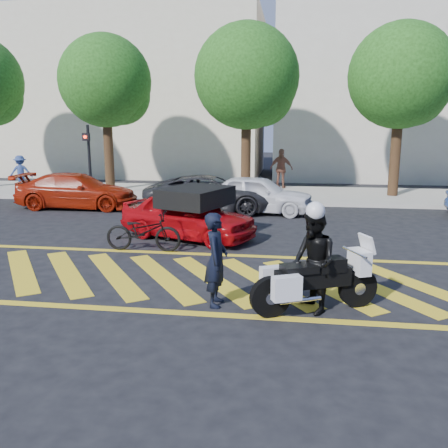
# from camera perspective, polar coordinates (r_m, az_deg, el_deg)

# --- Properties ---
(ground) EXTENTS (90.00, 90.00, 0.00)m
(ground) POSITION_cam_1_polar(r_m,az_deg,el_deg) (10.30, -4.13, -6.50)
(ground) COLOR black
(ground) RESTS_ON ground
(sidewalk) EXTENTS (60.00, 5.00, 0.15)m
(sidewalk) POSITION_cam_1_polar(r_m,az_deg,el_deg) (21.87, 2.60, 3.64)
(sidewalk) COLOR #9E998E
(sidewalk) RESTS_ON ground
(crosswalk) EXTENTS (12.33, 4.00, 0.01)m
(crosswalk) POSITION_cam_1_polar(r_m,az_deg,el_deg) (10.30, -4.34, -6.46)
(crosswalk) COLOR gold
(crosswalk) RESTS_ON ground
(building_left) EXTENTS (16.00, 8.00, 10.00)m
(building_left) POSITION_cam_1_polar(r_m,az_deg,el_deg) (32.21, -10.42, 14.94)
(building_left) COLOR beige
(building_left) RESTS_ON ground
(building_right) EXTENTS (16.00, 8.00, 11.00)m
(building_right) POSITION_cam_1_polar(r_m,az_deg,el_deg) (31.37, 21.71, 15.31)
(building_right) COLOR beige
(building_right) RESTS_ON ground
(tree_left) EXTENTS (4.20, 4.20, 7.26)m
(tree_left) POSITION_cam_1_polar(r_m,az_deg,el_deg) (23.27, -13.72, 15.98)
(tree_left) COLOR black
(tree_left) RESTS_ON ground
(tree_center) EXTENTS (4.60, 4.60, 7.56)m
(tree_center) POSITION_cam_1_polar(r_m,az_deg,el_deg) (21.76, 3.10, 16.85)
(tree_center) COLOR black
(tree_center) RESTS_ON ground
(tree_right) EXTENTS (4.40, 4.40, 7.41)m
(tree_right) POSITION_cam_1_polar(r_m,az_deg,el_deg) (22.13, 20.81, 15.91)
(tree_right) COLOR black
(tree_right) RESTS_ON ground
(signal_pole) EXTENTS (0.28, 0.43, 3.20)m
(signal_pole) POSITION_cam_1_polar(r_m,az_deg,el_deg) (21.15, -15.98, 7.94)
(signal_pole) COLOR black
(signal_pole) RESTS_ON ground
(officer_bike) EXTENTS (0.42, 0.63, 1.72)m
(officer_bike) POSITION_cam_1_polar(r_m,az_deg,el_deg) (8.56, -0.95, -4.30)
(officer_bike) COLOR black
(officer_bike) RESTS_ON ground
(bicycle) EXTENTS (1.99, 0.72, 1.04)m
(bicycle) POSITION_cam_1_polar(r_m,az_deg,el_deg) (12.45, -9.69, -0.89)
(bicycle) COLOR black
(bicycle) RESTS_ON ground
(police_motorcycle) EXTENTS (2.26, 1.33, 1.06)m
(police_motorcycle) POSITION_cam_1_polar(r_m,az_deg,el_deg) (8.47, 10.74, -6.70)
(police_motorcycle) COLOR black
(police_motorcycle) RESTS_ON ground
(officer_moto) EXTENTS (0.99, 1.09, 1.82)m
(officer_moto) POSITION_cam_1_polar(r_m,az_deg,el_deg) (8.39, 10.69, -4.51)
(officer_moto) COLOR black
(officer_moto) RESTS_ON ground
(red_convertible) EXTENTS (4.31, 2.96, 1.36)m
(red_convertible) POSITION_cam_1_polar(r_m,az_deg,el_deg) (13.61, -4.39, 1.05)
(red_convertible) COLOR #A2070D
(red_convertible) RESTS_ON ground
(parked_left) EXTENTS (4.76, 2.11, 1.36)m
(parked_left) POSITION_cam_1_polar(r_m,az_deg,el_deg) (19.40, -17.28, 3.84)
(parked_left) COLOR maroon
(parked_left) RESTS_ON ground
(parked_mid_left) EXTENTS (5.03, 2.55, 1.36)m
(parked_mid_left) POSITION_cam_1_polar(r_m,az_deg,el_deg) (17.78, -1.63, 3.68)
(parked_mid_left) COLOR black
(parked_mid_left) RESTS_ON ground
(parked_mid_right) EXTENTS (4.27, 2.17, 1.39)m
(parked_mid_right) POSITION_cam_1_polar(r_m,az_deg,el_deg) (17.57, 4.05, 3.60)
(parked_mid_right) COLOR white
(parked_mid_right) RESTS_ON ground
(pedestrian_left) EXTENTS (1.19, 1.02, 1.60)m
(pedestrian_left) POSITION_cam_1_polar(r_m,az_deg,el_deg) (25.06, -23.26, 5.77)
(pedestrian_left) COLOR navy
(pedestrian_left) RESTS_ON sidewalk
(pedestrian_right) EXTENTS (1.20, 0.73, 1.91)m
(pedestrian_right) POSITION_cam_1_polar(r_m,az_deg,el_deg) (23.30, 6.92, 6.63)
(pedestrian_right) COLOR brown
(pedestrian_right) RESTS_ON sidewalk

